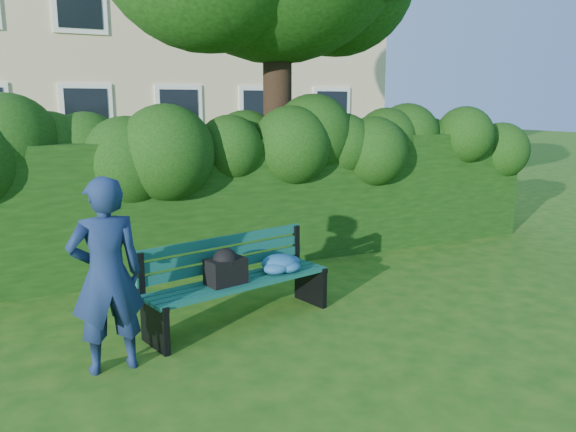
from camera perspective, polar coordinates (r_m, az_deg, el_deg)
name	(u,v)px	position (r m, az deg, el deg)	size (l,w,h in m)	color
ground	(311,307)	(6.50, 2.32, -9.19)	(80.00, 80.00, 0.00)	#1C5112
hedge	(241,200)	(8.21, -4.85, 1.62)	(10.00, 1.00, 1.80)	black
park_bench	(245,274)	(5.98, -4.38, -5.93)	(2.12, 1.01, 0.89)	#0F4B47
man_reading	(106,276)	(5.00, -17.97, -5.77)	(0.62, 0.41, 1.70)	navy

